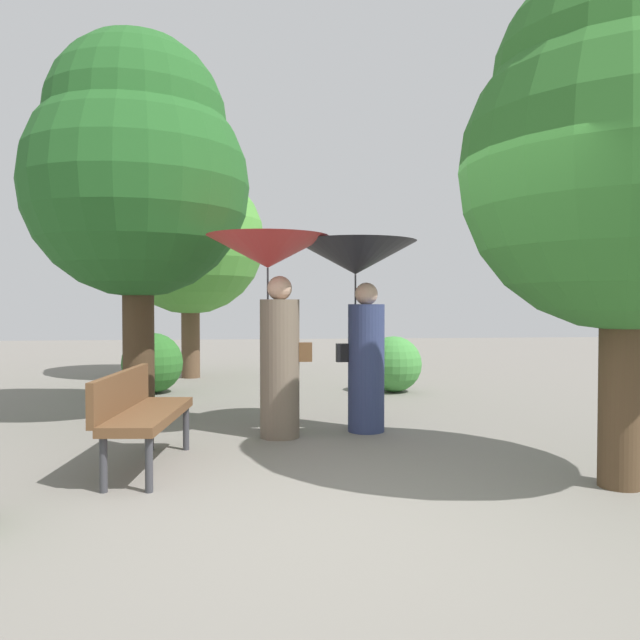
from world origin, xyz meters
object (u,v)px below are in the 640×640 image
object	(u,v)px
person_left	(272,289)
park_bench	(140,409)
tree_near_left	(137,166)
tree_mid_left	(190,229)
person_right	(358,287)
tree_near_right	(624,142)

from	to	relation	value
person_left	park_bench	bearing A→B (deg)	139.79
tree_near_left	tree_mid_left	size ratio (longest dim) A/B	1.07
tree_mid_left	person_left	bearing A→B (deg)	-75.61
person_right	park_bench	size ratio (longest dim) A/B	1.36
person_right	tree_near_left	bearing A→B (deg)	72.74
person_left	person_right	xyz separation A→B (m)	(0.95, 0.20, 0.03)
tree_near_left	tree_near_right	xyz separation A→B (m)	(4.21, -3.33, -0.44)
person_left	park_bench	world-z (taller)	person_left
person_left	tree_near_right	xyz separation A→B (m)	(2.62, -2.06, 1.07)
tree_mid_left	tree_near_right	bearing A→B (deg)	-61.74
tree_near_left	tree_mid_left	xyz separation A→B (m)	(0.22, 4.10, -0.27)
person_right	person_left	bearing A→B (deg)	107.28
park_bench	person_right	bearing A→B (deg)	-52.28
person_right	park_bench	xyz separation A→B (m)	(-2.11, -1.33, -1.08)
person_left	tree_near_left	distance (m)	2.54
tree_near_left	tree_near_right	size ratio (longest dim) A/B	1.15
park_bench	tree_near_right	bearing A→B (deg)	-98.29
park_bench	tree_near_right	size ratio (longest dim) A/B	0.38
person_right	tree_mid_left	xyz separation A→B (m)	(-2.33, 5.17, 1.21)
tree_near_right	tree_mid_left	size ratio (longest dim) A/B	0.93
person_left	tree_mid_left	size ratio (longest dim) A/B	0.48
park_bench	tree_near_left	world-z (taller)	tree_near_left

